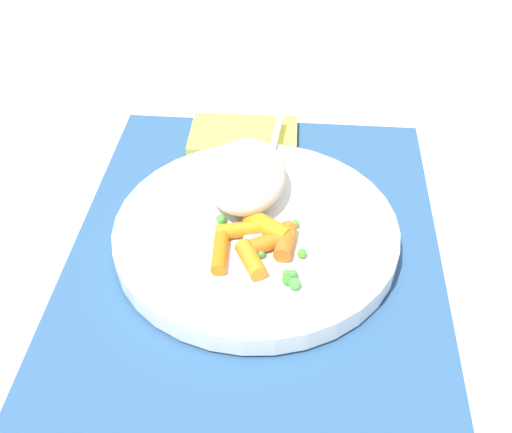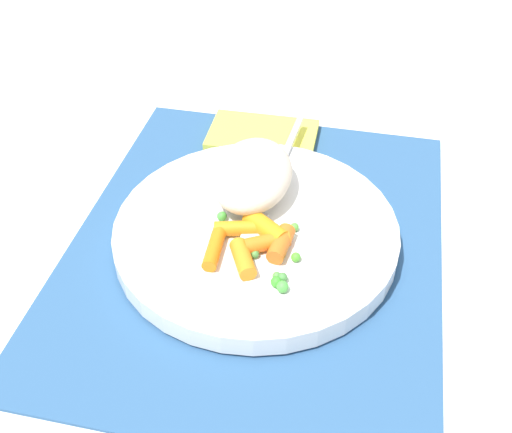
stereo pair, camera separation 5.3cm
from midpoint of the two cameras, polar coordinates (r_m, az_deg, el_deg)
The scene contains 8 objects.
ground_plane at distance 0.58m, azimuth -2.61°, elevation -2.76°, with size 2.40×2.40×0.00m, color white.
placemat at distance 0.58m, azimuth -2.62°, elevation -2.55°, with size 0.41×0.33×0.01m, color #2D5684.
plate at distance 0.57m, azimuth -2.66°, elevation -1.61°, with size 0.26×0.26×0.02m, color white.
rice_mound at distance 0.58m, azimuth -3.52°, elevation 3.65°, with size 0.11×0.07×0.04m, color beige.
carrot_portion at distance 0.53m, azimuth -2.75°, elevation -2.28°, with size 0.08×0.07×0.02m.
pea_scatter at distance 0.52m, azimuth -1.16°, elevation -3.97°, with size 0.09×0.08×0.01m.
fork at distance 0.60m, azimuth -1.79°, elevation 2.57°, with size 0.21×0.03×0.01m.
napkin at distance 0.70m, azimuth -3.32°, elevation 7.34°, with size 0.07×0.12×0.01m, color #EAE54C.
Camera 1 is at (0.41, 0.04, 0.40)m, focal length 43.95 mm.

